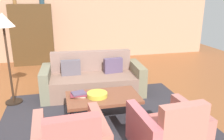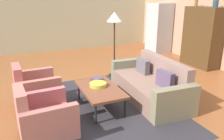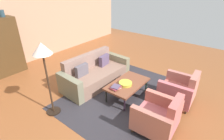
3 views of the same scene
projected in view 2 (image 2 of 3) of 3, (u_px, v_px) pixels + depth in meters
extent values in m
plane|color=brown|center=(106.00, 98.00, 4.90)|extent=(11.84, 11.84, 0.00)
cube|color=beige|center=(57.00, 15.00, 8.75)|extent=(0.12, 7.94, 2.80)
cube|color=#2E2C32|center=(103.00, 107.00, 4.52)|extent=(3.40, 2.60, 0.01)
cube|color=#886656|center=(148.00, 89.00, 4.85)|extent=(1.78, 0.99, 0.42)
cube|color=#88695F|center=(163.00, 77.00, 4.91)|extent=(1.75, 0.27, 0.86)
cube|color=#7C7457|center=(175.00, 104.00, 3.97)|extent=(0.22, 0.91, 0.62)
cube|color=#75735B|center=(129.00, 71.00, 5.68)|extent=(0.22, 0.91, 0.62)
cube|color=#564561|center=(165.00, 79.00, 4.37)|extent=(0.41, 0.17, 0.32)
cube|color=#5A535C|center=(143.00, 66.00, 5.17)|extent=(0.40, 0.12, 0.32)
cylinder|color=black|center=(103.00, 87.00, 5.01)|extent=(0.04, 0.04, 0.37)
cylinder|color=black|center=(125.00, 108.00, 4.09)|extent=(0.04, 0.04, 0.37)
cylinder|color=black|center=(79.00, 91.00, 4.80)|extent=(0.04, 0.04, 0.37)
cylinder|color=black|center=(96.00, 114.00, 3.87)|extent=(0.04, 0.04, 0.37)
cube|color=brown|center=(100.00, 89.00, 4.38)|extent=(1.20, 0.70, 0.05)
cylinder|color=#372715|center=(52.00, 94.00, 5.02)|extent=(0.05, 0.05, 0.10)
cylinder|color=#331921|center=(60.00, 106.00, 4.44)|extent=(0.05, 0.05, 0.10)
cylinder|color=#39251A|center=(19.00, 100.00, 4.73)|extent=(0.05, 0.05, 0.10)
cylinder|color=#3A1D12|center=(23.00, 114.00, 4.15)|extent=(0.05, 0.05, 0.10)
cube|color=#C06266|center=(38.00, 94.00, 4.52)|extent=(0.60, 0.83, 0.30)
cube|color=#C6625E|center=(19.00, 85.00, 4.31)|extent=(0.57, 0.17, 0.78)
cube|color=#B36C5E|center=(34.00, 82.00, 4.77)|extent=(0.16, 0.80, 0.56)
cube|color=#BD685B|center=(40.00, 94.00, 4.19)|extent=(0.16, 0.80, 0.56)
cylinder|color=#341F1C|center=(63.00, 119.00, 3.98)|extent=(0.05, 0.05, 0.10)
cylinder|color=#2B2B1C|center=(76.00, 140.00, 3.40)|extent=(0.05, 0.05, 0.10)
cylinder|color=#3C2B1E|center=(22.00, 129.00, 3.68)|extent=(0.05, 0.05, 0.10)
cube|color=#BD6359|center=(47.00, 123.00, 3.48)|extent=(0.61, 0.83, 0.30)
cube|color=#BF7466|center=(22.00, 114.00, 3.26)|extent=(0.57, 0.17, 0.78)
cube|color=#BF6269|center=(42.00, 106.00, 3.73)|extent=(0.17, 0.81, 0.56)
cube|color=#B36C64|center=(51.00, 127.00, 3.15)|extent=(0.17, 0.81, 0.56)
cylinder|color=gold|center=(98.00, 84.00, 4.44)|extent=(0.34, 0.34, 0.07)
cube|color=beige|center=(97.00, 80.00, 4.74)|extent=(0.27, 0.21, 0.02)
cube|color=brown|center=(97.00, 79.00, 4.73)|extent=(0.28, 0.20, 0.02)
cube|color=#54455F|center=(97.00, 78.00, 4.72)|extent=(0.25, 0.22, 0.03)
cube|color=#4A3118|center=(202.00, 37.00, 6.92)|extent=(1.20, 0.50, 1.80)
cube|color=#2F251A|center=(201.00, 35.00, 7.28)|extent=(0.56, 0.01, 1.51)
cube|color=#3A221B|center=(216.00, 38.00, 6.76)|extent=(0.56, 0.01, 1.51)
cylinder|color=brown|center=(196.00, 3.00, 6.95)|extent=(0.10, 0.10, 0.22)
cylinder|color=#29424E|center=(216.00, 4.00, 6.30)|extent=(0.15, 0.15, 0.20)
cube|color=#B7BABF|center=(159.00, 28.00, 8.71)|extent=(0.80, 0.70, 1.85)
cylinder|color=#99999E|center=(168.00, 25.00, 8.78)|extent=(0.02, 0.02, 0.70)
cylinder|color=black|center=(114.00, 75.00, 6.27)|extent=(0.32, 0.32, 0.03)
cylinder|color=#362519|center=(114.00, 49.00, 6.04)|extent=(0.04, 0.04, 1.45)
cone|color=silver|center=(114.00, 17.00, 5.77)|extent=(0.40, 0.40, 0.24)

